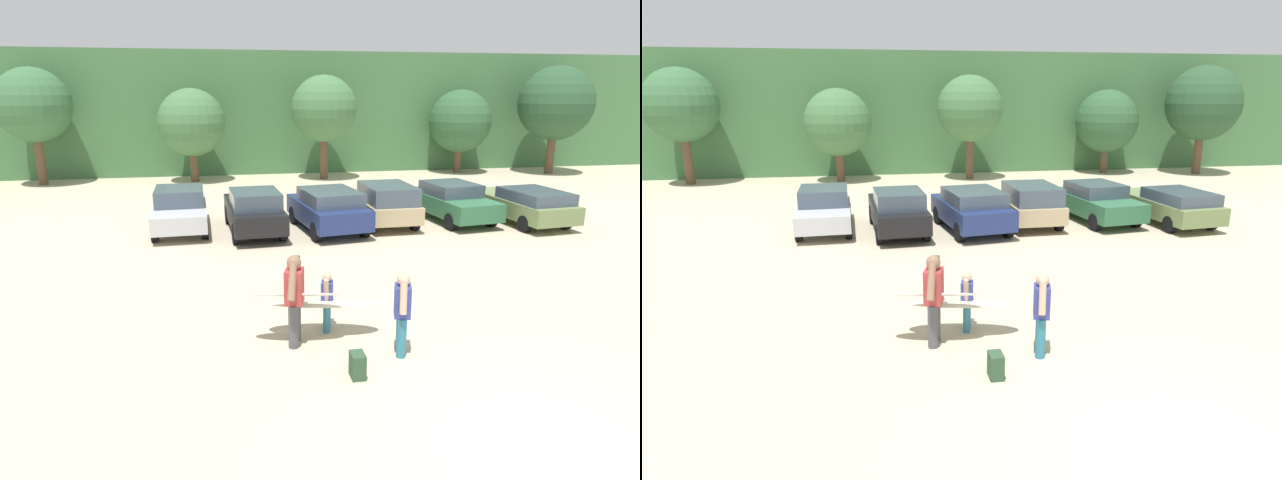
{
  "view_description": "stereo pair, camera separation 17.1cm",
  "coord_description": "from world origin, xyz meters",
  "views": [
    {
      "loc": [
        -4.19,
        -5.61,
        4.75
      ],
      "look_at": [
        -1.8,
        7.57,
        1.05
      ],
      "focal_mm": 29.91,
      "sensor_mm": 36.0,
      "label": 1
    },
    {
      "loc": [
        -4.02,
        -5.64,
        4.75
      ],
      "look_at": [
        -1.8,
        7.57,
        1.05
      ],
      "focal_mm": 29.91,
      "sensor_mm": 36.0,
      "label": 2
    }
  ],
  "objects": [
    {
      "name": "tree_far_left",
      "position": [
        10.01,
        25.27,
        3.1
      ],
      "size": [
        3.72,
        3.72,
        4.97
      ],
      "color": "brown",
      "rests_on": "ground_plane"
    },
    {
      "name": "person_companion",
      "position": [
        -1.06,
        3.11,
        0.91
      ],
      "size": [
        0.39,
        0.66,
        1.61
      ],
      "rotation": [
        0.0,
        0.0,
        2.87
      ],
      "color": "teal",
      "rests_on": "ground_plane"
    },
    {
      "name": "hillside_ridge",
      "position": [
        0.0,
        32.67,
        3.56
      ],
      "size": [
        108.0,
        12.0,
        7.13
      ],
      "primitive_type": "cube",
      "color": "#427042",
      "rests_on": "ground_plane"
    },
    {
      "name": "ground_plane",
      "position": [
        0.0,
        0.0,
        0.0
      ],
      "size": [
        120.0,
        120.0,
        0.0
      ],
      "primitive_type": "plane",
      "color": "#C1B293"
    },
    {
      "name": "parked_car_black",
      "position": [
        -3.22,
        12.67,
        0.81
      ],
      "size": [
        2.02,
        4.53,
        1.57
      ],
      "rotation": [
        0.0,
        0.0,
        1.64
      ],
      "color": "black",
      "rests_on": "ground_plane"
    },
    {
      "name": "parked_car_forest_green",
      "position": [
        4.35,
        13.32,
        0.75
      ],
      "size": [
        2.4,
        4.56,
        1.44
      ],
      "rotation": [
        0.0,
        0.0,
        1.7
      ],
      "color": "#2D6642",
      "rests_on": "ground_plane"
    },
    {
      "name": "surfboard_cream",
      "position": [
        -2.38,
        4.22,
        0.67
      ],
      "size": [
        2.36,
        1.05,
        0.13
      ],
      "rotation": [
        0.0,
        0.0,
        2.96
      ],
      "color": "beige"
    },
    {
      "name": "backpack_dropped",
      "position": [
        -2.08,
        2.41,
        0.22
      ],
      "size": [
        0.24,
        0.34,
        0.45
      ],
      "color": "#2D4C33",
      "rests_on": "ground_plane"
    },
    {
      "name": "tree_far_right",
      "position": [
        -5.77,
        24.54,
        3.2
      ],
      "size": [
        3.61,
        3.61,
        5.02
      ],
      "color": "brown",
      "rests_on": "ground_plane"
    },
    {
      "name": "parked_car_olive_green",
      "position": [
        6.9,
        12.47,
        0.72
      ],
      "size": [
        2.33,
        4.82,
        1.34
      ],
      "rotation": [
        0.0,
        0.0,
        1.67
      ],
      "color": "#6B7F4C",
      "rests_on": "ground_plane"
    },
    {
      "name": "tree_center_left",
      "position": [
        1.45,
        24.28,
        3.89
      ],
      "size": [
        3.65,
        3.65,
        5.74
      ],
      "color": "brown",
      "rests_on": "ground_plane"
    },
    {
      "name": "parked_car_tan",
      "position": [
        1.6,
        13.1,
        0.83
      ],
      "size": [
        1.91,
        4.19,
        1.57
      ],
      "rotation": [
        0.0,
        0.0,
        1.59
      ],
      "color": "tan",
      "rests_on": "ground_plane"
    },
    {
      "name": "surfboard_white",
      "position": [
        -2.96,
        3.91,
        1.01
      ],
      "size": [
        1.85,
        0.77,
        0.26
      ],
      "rotation": [
        0.0,
        0.0,
        2.98
      ],
      "color": "white"
    },
    {
      "name": "person_adult",
      "position": [
        -2.97,
        3.87,
        1.02
      ],
      "size": [
        0.44,
        0.89,
        1.81
      ],
      "rotation": [
        0.0,
        0.0,
        2.87
      ],
      "color": "#4C4C51",
      "rests_on": "ground_plane"
    },
    {
      "name": "parked_car_silver",
      "position": [
        -5.78,
        13.58,
        0.78
      ],
      "size": [
        2.0,
        4.37,
        1.49
      ],
      "rotation": [
        0.0,
        0.0,
        1.61
      ],
      "color": "silver",
      "rests_on": "ground_plane"
    },
    {
      "name": "person_child",
      "position": [
        -2.23,
        4.37,
        0.71
      ],
      "size": [
        0.31,
        0.54,
        1.26
      ],
      "rotation": [
        0.0,
        0.0,
        2.87
      ],
      "color": "teal",
      "rests_on": "ground_plane"
    },
    {
      "name": "parked_car_navy",
      "position": [
        -0.61,
        12.51,
        0.81
      ],
      "size": [
        2.48,
        4.26,
        1.5
      ],
      "rotation": [
        0.0,
        0.0,
        1.71
      ],
      "color": "navy",
      "rests_on": "ground_plane"
    },
    {
      "name": "tree_center",
      "position": [
        15.4,
        23.95,
        4.14
      ],
      "size": [
        4.33,
        4.33,
        6.33
      ],
      "color": "brown",
      "rests_on": "ground_plane"
    },
    {
      "name": "tree_center_right",
      "position": [
        -13.72,
        24.88,
        4.13
      ],
      "size": [
        3.82,
        3.82,
        6.07
      ],
      "color": "brown",
      "rests_on": "ground_plane"
    }
  ]
}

